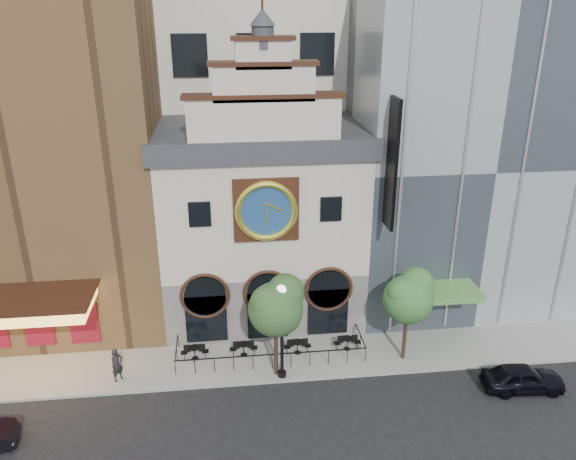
{
  "coord_description": "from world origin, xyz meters",
  "views": [
    {
      "loc": [
        -2.13,
        -24.78,
        19.09
      ],
      "look_at": [
        1.44,
        6.0,
        6.45
      ],
      "focal_mm": 35.0,
      "sensor_mm": 36.0,
      "label": 1
    }
  ],
  "objects_px": {
    "tree_left": "(276,305)",
    "tree_right": "(409,295)",
    "bistro_0": "(195,352)",
    "lamppost": "(282,321)",
    "bistro_2": "(297,346)",
    "pedestrian": "(117,365)",
    "car_right": "(523,378)",
    "bistro_1": "(244,348)",
    "bistro_3": "(347,342)"
  },
  "relations": [
    {
      "from": "pedestrian",
      "to": "tree_right",
      "type": "bearing_deg",
      "value": -44.67
    },
    {
      "from": "pedestrian",
      "to": "bistro_3",
      "type": "bearing_deg",
      "value": -39.3
    },
    {
      "from": "tree_left",
      "to": "bistro_1",
      "type": "bearing_deg",
      "value": 132.41
    },
    {
      "from": "lamppost",
      "to": "tree_left",
      "type": "xyz_separation_m",
      "value": [
        -0.24,
        0.32,
        0.81
      ]
    },
    {
      "from": "bistro_0",
      "to": "lamppost",
      "type": "bearing_deg",
      "value": -24.73
    },
    {
      "from": "bistro_0",
      "to": "bistro_2",
      "type": "relative_size",
      "value": 1.0
    },
    {
      "from": "car_right",
      "to": "bistro_0",
      "type": "bearing_deg",
      "value": 79.01
    },
    {
      "from": "car_right",
      "to": "tree_left",
      "type": "distance_m",
      "value": 13.56
    },
    {
      "from": "tree_left",
      "to": "car_right",
      "type": "bearing_deg",
      "value": -12.01
    },
    {
      "from": "bistro_3",
      "to": "tree_left",
      "type": "distance_m",
      "value": 6.02
    },
    {
      "from": "bistro_2",
      "to": "bistro_3",
      "type": "distance_m",
      "value": 2.95
    },
    {
      "from": "bistro_2",
      "to": "tree_right",
      "type": "height_order",
      "value": "tree_right"
    },
    {
      "from": "bistro_2",
      "to": "pedestrian",
      "type": "distance_m",
      "value": 10.02
    },
    {
      "from": "bistro_0",
      "to": "car_right",
      "type": "xyz_separation_m",
      "value": [
        17.29,
        -4.59,
        0.11
      ]
    },
    {
      "from": "bistro_0",
      "to": "tree_left",
      "type": "xyz_separation_m",
      "value": [
        4.53,
        -1.87,
        3.81
      ]
    },
    {
      "from": "tree_left",
      "to": "tree_right",
      "type": "relative_size",
      "value": 1.06
    },
    {
      "from": "bistro_2",
      "to": "car_right",
      "type": "xyz_separation_m",
      "value": [
        11.4,
        -4.47,
        0.11
      ]
    },
    {
      "from": "pedestrian",
      "to": "tree_left",
      "type": "distance_m",
      "value": 9.18
    },
    {
      "from": "bistro_1",
      "to": "pedestrian",
      "type": "distance_m",
      "value": 6.99
    },
    {
      "from": "bistro_1",
      "to": "bistro_2",
      "type": "xyz_separation_m",
      "value": [
        3.1,
        -0.15,
        0.0
      ]
    },
    {
      "from": "car_right",
      "to": "tree_right",
      "type": "height_order",
      "value": "tree_right"
    },
    {
      "from": "bistro_1",
      "to": "car_right",
      "type": "bearing_deg",
      "value": -17.67
    },
    {
      "from": "car_right",
      "to": "pedestrian",
      "type": "xyz_separation_m",
      "value": [
        -21.31,
        3.11,
        0.38
      ]
    },
    {
      "from": "bistro_0",
      "to": "tree_right",
      "type": "distance_m",
      "value": 12.48
    },
    {
      "from": "bistro_0",
      "to": "car_right",
      "type": "relative_size",
      "value": 0.37
    },
    {
      "from": "bistro_1",
      "to": "bistro_2",
      "type": "distance_m",
      "value": 3.11
    },
    {
      "from": "tree_right",
      "to": "bistro_3",
      "type": "bearing_deg",
      "value": 159.0
    },
    {
      "from": "tree_left",
      "to": "tree_right",
      "type": "xyz_separation_m",
      "value": [
        7.36,
        0.62,
        -0.23
      ]
    },
    {
      "from": "bistro_3",
      "to": "lamppost",
      "type": "height_order",
      "value": "lamppost"
    },
    {
      "from": "pedestrian",
      "to": "bistro_1",
      "type": "bearing_deg",
      "value": -33.01
    },
    {
      "from": "pedestrian",
      "to": "lamppost",
      "type": "relative_size",
      "value": 0.34
    },
    {
      "from": "pedestrian",
      "to": "tree_left",
      "type": "xyz_separation_m",
      "value": [
        8.55,
        -0.4,
        3.32
      ]
    },
    {
      "from": "bistro_0",
      "to": "car_right",
      "type": "distance_m",
      "value": 17.89
    },
    {
      "from": "bistro_2",
      "to": "tree_right",
      "type": "distance_m",
      "value": 7.07
    },
    {
      "from": "bistro_2",
      "to": "bistro_0",
      "type": "bearing_deg",
      "value": 178.88
    },
    {
      "from": "bistro_1",
      "to": "bistro_3",
      "type": "bearing_deg",
      "value": -1.08
    },
    {
      "from": "bistro_2",
      "to": "car_right",
      "type": "bearing_deg",
      "value": -21.43
    },
    {
      "from": "bistro_3",
      "to": "car_right",
      "type": "height_order",
      "value": "car_right"
    },
    {
      "from": "bistro_1",
      "to": "tree_left",
      "type": "xyz_separation_m",
      "value": [
        1.74,
        -1.9,
        3.81
      ]
    },
    {
      "from": "car_right",
      "to": "pedestrian",
      "type": "relative_size",
      "value": 2.23
    },
    {
      "from": "bistro_3",
      "to": "lamppost",
      "type": "xyz_separation_m",
      "value": [
        -4.07,
        -2.11,
        3.0
      ]
    },
    {
      "from": "tree_left",
      "to": "tree_right",
      "type": "height_order",
      "value": "tree_left"
    },
    {
      "from": "bistro_1",
      "to": "tree_right",
      "type": "bearing_deg",
      "value": -8.03
    },
    {
      "from": "car_right",
      "to": "tree_left",
      "type": "relative_size",
      "value": 0.73
    },
    {
      "from": "pedestrian",
      "to": "lamppost",
      "type": "bearing_deg",
      "value": -50.17
    },
    {
      "from": "tree_left",
      "to": "bistro_3",
      "type": "bearing_deg",
      "value": 22.56
    },
    {
      "from": "bistro_0",
      "to": "bistro_2",
      "type": "distance_m",
      "value": 5.89
    },
    {
      "from": "bistro_1",
      "to": "bistro_3",
      "type": "xyz_separation_m",
      "value": [
        6.05,
        -0.11,
        0.0
      ]
    },
    {
      "from": "car_right",
      "to": "lamppost",
      "type": "relative_size",
      "value": 0.76
    },
    {
      "from": "pedestrian",
      "to": "bistro_2",
      "type": "bearing_deg",
      "value": -37.66
    }
  ]
}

